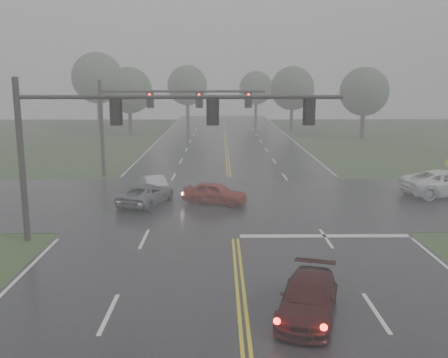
{
  "coord_description": "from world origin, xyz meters",
  "views": [
    {
      "loc": [
        -0.77,
        -9.55,
        7.73
      ],
      "look_at": [
        -0.54,
        16.0,
        2.64
      ],
      "focal_mm": 40.0,
      "sensor_mm": 36.0,
      "label": 1
    }
  ],
  "objects_px": {
    "car_grey": "(147,204)",
    "signal_gantry_far": "(152,109)",
    "sedan_maroon": "(308,316)",
    "sedan_red": "(215,204)",
    "pickup_white": "(447,196)",
    "sedan_silver": "(153,193)",
    "signal_gantry_near": "(121,127)"
  },
  "relations": [
    {
      "from": "car_grey",
      "to": "signal_gantry_far",
      "type": "bearing_deg",
      "value": -66.5
    },
    {
      "from": "sedan_maroon",
      "to": "sedan_red",
      "type": "bearing_deg",
      "value": 118.44
    },
    {
      "from": "pickup_white",
      "to": "car_grey",
      "type": "bearing_deg",
      "value": 86.71
    },
    {
      "from": "sedan_red",
      "to": "sedan_silver",
      "type": "bearing_deg",
      "value": 72.46
    },
    {
      "from": "signal_gantry_near",
      "to": "signal_gantry_far",
      "type": "distance_m",
      "value": 16.51
    },
    {
      "from": "car_grey",
      "to": "signal_gantry_far",
      "type": "xyz_separation_m",
      "value": [
        -0.8,
        9.35,
        5.43
      ]
    },
    {
      "from": "signal_gantry_far",
      "to": "pickup_white",
      "type": "bearing_deg",
      "value": -19.08
    },
    {
      "from": "pickup_white",
      "to": "sedan_red",
      "type": "bearing_deg",
      "value": 88.26
    },
    {
      "from": "sedan_red",
      "to": "signal_gantry_far",
      "type": "height_order",
      "value": "signal_gantry_far"
    },
    {
      "from": "sedan_silver",
      "to": "signal_gantry_near",
      "type": "distance_m",
      "value": 11.71
    },
    {
      "from": "sedan_silver",
      "to": "signal_gantry_near",
      "type": "relative_size",
      "value": 0.25
    },
    {
      "from": "sedan_silver",
      "to": "signal_gantry_far",
      "type": "xyz_separation_m",
      "value": [
        -0.79,
        6.19,
        5.43
      ]
    },
    {
      "from": "sedan_red",
      "to": "signal_gantry_far",
      "type": "bearing_deg",
      "value": 47.12
    },
    {
      "from": "signal_gantry_near",
      "to": "car_grey",
      "type": "bearing_deg",
      "value": 89.7
    },
    {
      "from": "signal_gantry_far",
      "to": "signal_gantry_near",
      "type": "bearing_deg",
      "value": -87.37
    },
    {
      "from": "pickup_white",
      "to": "signal_gantry_near",
      "type": "bearing_deg",
      "value": 105.44
    },
    {
      "from": "sedan_maroon",
      "to": "sedan_silver",
      "type": "height_order",
      "value": "sedan_silver"
    },
    {
      "from": "sedan_silver",
      "to": "signal_gantry_near",
      "type": "xyz_separation_m",
      "value": [
        -0.03,
        -10.31,
        5.56
      ]
    },
    {
      "from": "sedan_silver",
      "to": "sedan_maroon",
      "type": "bearing_deg",
      "value": 93.88
    },
    {
      "from": "sedan_red",
      "to": "car_grey",
      "type": "relative_size",
      "value": 0.86
    },
    {
      "from": "sedan_maroon",
      "to": "signal_gantry_far",
      "type": "height_order",
      "value": "signal_gantry_far"
    },
    {
      "from": "sedan_maroon",
      "to": "signal_gantry_far",
      "type": "bearing_deg",
      "value": 125.23
    },
    {
      "from": "signal_gantry_far",
      "to": "car_grey",
      "type": "bearing_deg",
      "value": -85.14
    },
    {
      "from": "sedan_red",
      "to": "pickup_white",
      "type": "xyz_separation_m",
      "value": [
        15.73,
        2.11,
        0.0
      ]
    },
    {
      "from": "sedan_red",
      "to": "signal_gantry_near",
      "type": "distance_m",
      "value": 10.07
    },
    {
      "from": "sedan_maroon",
      "to": "signal_gantry_far",
      "type": "xyz_separation_m",
      "value": [
        -8.33,
        24.62,
        5.43
      ]
    },
    {
      "from": "sedan_silver",
      "to": "sedan_red",
      "type": "bearing_deg",
      "value": 125.69
    },
    {
      "from": "sedan_silver",
      "to": "signal_gantry_far",
      "type": "height_order",
      "value": "signal_gantry_far"
    },
    {
      "from": "sedan_red",
      "to": "sedan_silver",
      "type": "distance_m",
      "value": 5.33
    },
    {
      "from": "car_grey",
      "to": "pickup_white",
      "type": "distance_m",
      "value": 20.15
    },
    {
      "from": "pickup_white",
      "to": "signal_gantry_far",
      "type": "xyz_separation_m",
      "value": [
        -20.83,
        7.21,
        5.43
      ]
    },
    {
      "from": "pickup_white",
      "to": "signal_gantry_near",
      "type": "height_order",
      "value": "signal_gantry_near"
    }
  ]
}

